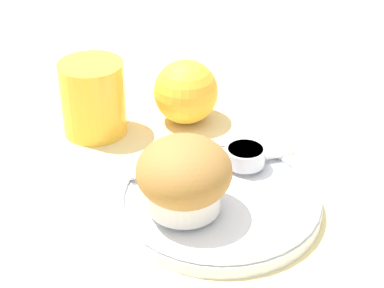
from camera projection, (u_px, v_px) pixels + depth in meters
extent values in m
plane|color=beige|center=(229.00, 201.00, 0.69)|extent=(3.00, 3.00, 0.00)
cylinder|color=white|center=(219.00, 203.00, 0.68)|extent=(0.22, 0.22, 0.01)
torus|color=white|center=(219.00, 195.00, 0.67)|extent=(0.21, 0.21, 0.01)
cylinder|color=silver|center=(184.00, 193.00, 0.64)|extent=(0.07, 0.07, 0.04)
ellipsoid|color=olive|center=(184.00, 171.00, 0.63)|extent=(0.10, 0.10, 0.07)
cylinder|color=silver|center=(245.00, 156.00, 0.71)|extent=(0.04, 0.04, 0.02)
cylinder|color=beige|center=(246.00, 150.00, 0.71)|extent=(0.04, 0.04, 0.00)
sphere|color=maroon|center=(181.00, 172.00, 0.69)|extent=(0.01, 0.01, 0.01)
sphere|color=maroon|center=(191.00, 170.00, 0.69)|extent=(0.01, 0.01, 0.01)
cube|color=silver|center=(214.00, 162.00, 0.72)|extent=(0.19, 0.04, 0.00)
sphere|color=#F4A82D|center=(186.00, 92.00, 0.82)|extent=(0.08, 0.08, 0.08)
cylinder|color=gold|center=(93.00, 98.00, 0.79)|extent=(0.08, 0.08, 0.09)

